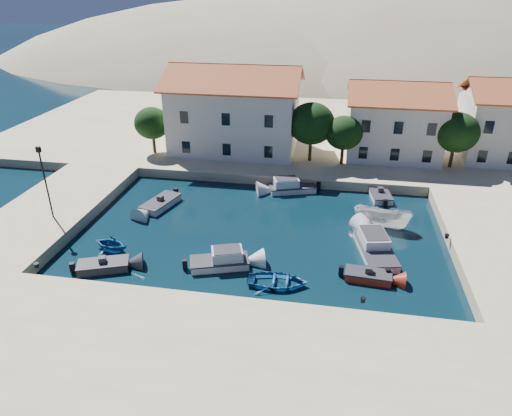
# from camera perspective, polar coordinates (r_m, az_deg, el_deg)

# --- Properties ---
(ground) EXTENTS (400.00, 400.00, 0.00)m
(ground) POSITION_cam_1_polar(r_m,az_deg,el_deg) (30.09, -2.66, -12.45)
(ground) COLOR black
(ground) RESTS_ON ground
(quay_south) EXTENTS (52.00, 12.00, 1.00)m
(quay_south) POSITION_cam_1_polar(r_m,az_deg,el_deg) (25.48, -5.75, -19.89)
(quay_south) COLOR tan
(quay_south) RESTS_ON ground
(quay_west) EXTENTS (8.00, 20.00, 1.00)m
(quay_west) POSITION_cam_1_polar(r_m,az_deg,el_deg) (44.82, -24.17, -0.25)
(quay_west) COLOR tan
(quay_west) RESTS_ON ground
(quay_north) EXTENTS (80.00, 36.00, 1.00)m
(quay_north) POSITION_cam_1_polar(r_m,az_deg,el_deg) (63.62, 6.56, 9.46)
(quay_north) COLOR tan
(quay_north) RESTS_ON ground
(hills) EXTENTS (254.00, 176.00, 99.00)m
(hills) POSITION_cam_1_polar(r_m,az_deg,el_deg) (153.18, 15.47, 9.44)
(hills) COLOR gray
(hills) RESTS_ON ground
(building_left) EXTENTS (14.70, 9.45, 9.70)m
(building_left) POSITION_cam_1_polar(r_m,az_deg,el_deg) (53.66, -2.67, 12.44)
(building_left) COLOR beige
(building_left) RESTS_ON quay_north
(building_mid) EXTENTS (10.50, 8.40, 8.30)m
(building_mid) POSITION_cam_1_polar(r_m,az_deg,el_deg) (53.99, 16.94, 10.65)
(building_mid) COLOR beige
(building_mid) RESTS_ON quay_north
(building_right) EXTENTS (9.45, 8.40, 8.80)m
(building_right) POSITION_cam_1_polar(r_m,az_deg,el_deg) (57.58, 28.93, 9.71)
(building_right) COLOR beige
(building_right) RESTS_ON quay_north
(trees) EXTENTS (37.30, 5.30, 6.45)m
(trees) POSITION_cam_1_polar(r_m,az_deg,el_deg) (50.28, 8.68, 9.91)
(trees) COLOR #382314
(trees) RESTS_ON quay_north
(lamppost) EXTENTS (0.35, 0.25, 6.22)m
(lamppost) POSITION_cam_1_polar(r_m,az_deg,el_deg) (40.90, -24.96, 3.67)
(lamppost) COLOR black
(lamppost) RESTS_ON quay_west
(bollards) EXTENTS (29.36, 9.56, 0.30)m
(bollards) POSITION_cam_1_polar(r_m,az_deg,el_deg) (32.13, 3.71, -7.11)
(bollards) COLOR black
(bollards) RESTS_ON ground
(motorboat_grey_sw) EXTENTS (3.97, 2.81, 1.25)m
(motorboat_grey_sw) POSITION_cam_1_polar(r_m,az_deg,el_deg) (35.32, -18.54, -6.87)
(motorboat_grey_sw) COLOR #2F2E32
(motorboat_grey_sw) RESTS_ON ground
(cabin_cruiser_south) EXTENTS (4.65, 3.09, 1.60)m
(cabin_cruiser_south) POSITION_cam_1_polar(r_m,az_deg,el_deg) (33.83, -4.61, -6.61)
(cabin_cruiser_south) COLOR silver
(cabin_cruiser_south) RESTS_ON ground
(rowboat_south) EXTENTS (4.35, 3.23, 0.87)m
(rowboat_south) POSITION_cam_1_polar(r_m,az_deg,el_deg) (32.15, 2.69, -9.56)
(rowboat_south) COLOR #195189
(rowboat_south) RESTS_ON ground
(motorboat_red_se) EXTENTS (3.32, 1.68, 1.25)m
(motorboat_red_se) POSITION_cam_1_polar(r_m,az_deg,el_deg) (33.40, 13.84, -8.25)
(motorboat_red_se) COLOR maroon
(motorboat_red_se) RESTS_ON ground
(cabin_cruiser_east) EXTENTS (3.37, 5.97, 1.60)m
(cabin_cruiser_east) POSITION_cam_1_polar(r_m,az_deg,el_deg) (36.41, 14.70, -4.90)
(cabin_cruiser_east) COLOR silver
(cabin_cruiser_east) RESTS_ON ground
(boat_east) EXTENTS (5.18, 2.95, 1.89)m
(boat_east) POSITION_cam_1_polar(r_m,az_deg,el_deg) (40.69, 15.37, -2.24)
(boat_east) COLOR silver
(boat_east) RESTS_ON ground
(motorboat_white_ne) EXTENTS (2.31, 4.02, 1.25)m
(motorboat_white_ne) POSITION_cam_1_polar(r_m,az_deg,el_deg) (46.02, 15.22, 1.63)
(motorboat_white_ne) COLOR silver
(motorboat_white_ne) RESTS_ON ground
(rowboat_west) EXTENTS (3.39, 3.08, 1.54)m
(rowboat_west) POSITION_cam_1_polar(r_m,az_deg,el_deg) (37.65, -17.56, -5.04)
(rowboat_west) COLOR #195189
(rowboat_west) RESTS_ON ground
(motorboat_white_west) EXTENTS (2.98, 4.65, 1.25)m
(motorboat_white_west) POSITION_cam_1_polar(r_m,az_deg,el_deg) (43.58, -11.81, 0.58)
(motorboat_white_west) COLOR silver
(motorboat_white_west) RESTS_ON ground
(cabin_cruiser_north) EXTENTS (4.99, 3.29, 1.60)m
(cabin_cruiser_north) POSITION_cam_1_polar(r_m,az_deg,el_deg) (45.83, 4.56, 2.66)
(cabin_cruiser_north) COLOR silver
(cabin_cruiser_north) RESTS_ON ground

